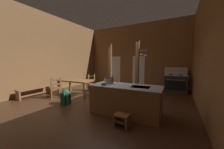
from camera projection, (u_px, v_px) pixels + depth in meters
ground_plane at (100, 102)px, 5.03m from camera, size 7.70×9.25×0.10m
wall_back at (134, 55)px, 8.55m from camera, size 7.70×0.14×4.21m
wall_left at (45, 53)px, 6.51m from camera, size 0.14×9.25×4.21m
wall_right at (212, 43)px, 3.12m from camera, size 0.14×9.25×4.21m
glazed_door_back_left at (114, 70)px, 9.34m from camera, size 1.00×0.01×2.05m
glazed_panel_back_right at (138, 71)px, 8.43m from camera, size 0.84×0.01×2.05m
kitchen_island at (125, 99)px, 3.80m from camera, size 2.19×1.03×0.89m
stove_range at (175, 83)px, 6.59m from camera, size 1.18×0.87×1.32m
support_post_with_pot_rack at (138, 68)px, 5.46m from camera, size 0.56×0.19×2.56m
support_post_center at (110, 68)px, 6.46m from camera, size 0.14×0.14×2.56m
step_stool at (122, 119)px, 3.06m from camera, size 0.36×0.28×0.30m
dining_table at (76, 82)px, 6.02m from camera, size 1.76×1.02×0.74m
ladderback_chair_near_window at (93, 83)px, 6.70m from camera, size 0.58×0.58×0.95m
ladderback_chair_by_post at (56, 88)px, 5.45m from camera, size 0.59×0.59×0.95m
bench_along_left_wall at (34, 90)px, 5.67m from camera, size 0.38×1.46×0.44m
backpack at (66, 96)px, 4.60m from camera, size 0.31×0.32×0.60m
stockpot_on_counter at (108, 81)px, 4.03m from camera, size 0.30×0.23×0.20m
mixing_bowl_on_counter at (104, 84)px, 3.79m from camera, size 0.16×0.16×0.06m
bottle_tall_on_counter at (112, 80)px, 4.14m from camera, size 0.07×0.07×0.27m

